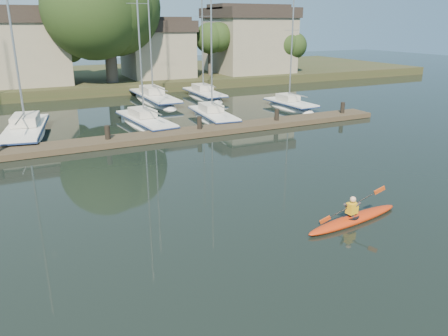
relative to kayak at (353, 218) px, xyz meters
name	(u,v)px	position (x,y,z in m)	size (l,w,h in m)	color
ground	(275,229)	(-2.90, 0.79, -0.18)	(160.00, 160.00, 0.00)	black
kayak	(353,218)	(0.00, 0.00, 0.00)	(4.64, 1.20, 1.47)	#B1310D
dock	(156,136)	(-2.90, 14.79, 0.03)	(34.00, 2.00, 1.80)	#493C29
sailboat_1	(27,139)	(-10.25, 19.25, -0.39)	(3.90, 9.62, 15.32)	silver
sailboat_2	(146,128)	(-2.38, 18.89, -0.35)	(2.87, 8.72, 14.17)	silver
sailboat_3	(213,122)	(2.79, 18.54, -0.36)	(2.58, 7.79, 12.35)	silver
sailboat_4	(290,110)	(10.76, 19.90, -0.36)	(2.25, 6.69, 11.25)	silver
sailboat_6	(154,104)	(1.19, 28.17, -0.38)	(2.40, 10.99, 17.45)	silver
sailboat_7	(204,99)	(6.29, 28.20, -0.37)	(2.32, 8.20, 13.15)	silver
shore	(97,57)	(-1.29, 41.08, 3.05)	(90.00, 25.25, 12.75)	#2A341A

